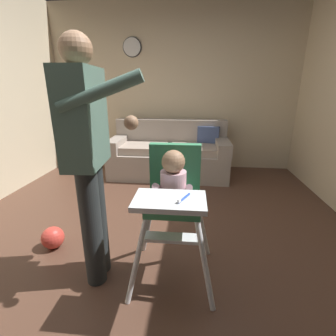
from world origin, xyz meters
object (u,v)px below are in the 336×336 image
toy_ball (53,238)px  wall_clock (132,47)px  high_chair (173,191)px  couch (170,154)px  adult_standing (88,155)px

toy_ball → wall_clock: size_ratio=0.63×
high_chair → toy_ball: bearing=-102.3°
couch → adult_standing: (-0.29, -2.34, 0.61)m
couch → adult_standing: bearing=-7.1°
high_chair → wall_clock: bearing=-162.3°
adult_standing → toy_ball: adult_standing is taller
adult_standing → toy_ball: bearing=148.1°
high_chair → wall_clock: 3.19m
adult_standing → couch: bearing=77.9°
adult_standing → wall_clock: bearing=92.6°
adult_standing → high_chair: bearing=0.2°
toy_ball → adult_standing: bearing=-26.9°
couch → high_chair: size_ratio=1.87×
high_chair → wall_clock: wall_clock is taller
couch → wall_clock: wall_clock is taller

